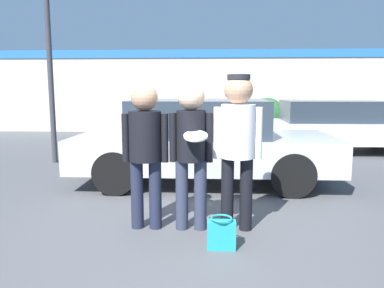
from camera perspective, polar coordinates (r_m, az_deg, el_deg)
ground_plane at (r=4.48m, az=-0.85°, el=-13.43°), size 56.00×56.00×0.00m
storefront_building at (r=14.37m, az=1.86°, el=8.11°), size 24.00×0.22×3.11m
person_left at (r=4.42m, az=-7.14°, el=0.15°), size 0.55×0.38×1.72m
person_middle_with_frisbee at (r=4.35m, az=-0.13°, el=0.10°), size 0.51×0.55×1.74m
person_right at (r=4.35m, az=6.98°, el=1.20°), size 0.56×0.39×1.83m
parked_car_near at (r=6.64m, az=1.59°, el=0.46°), size 4.48×1.96×1.47m
parked_car_far at (r=10.57m, az=20.73°, el=2.59°), size 4.74×1.83×1.36m
street_lamp at (r=9.04m, az=-20.15°, el=18.41°), size 1.05×0.35×5.40m
shrub at (r=13.69m, az=11.34°, el=4.11°), size 1.34×1.34×1.34m
handbag at (r=4.04m, az=4.50°, el=-13.45°), size 0.30×0.23×0.34m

